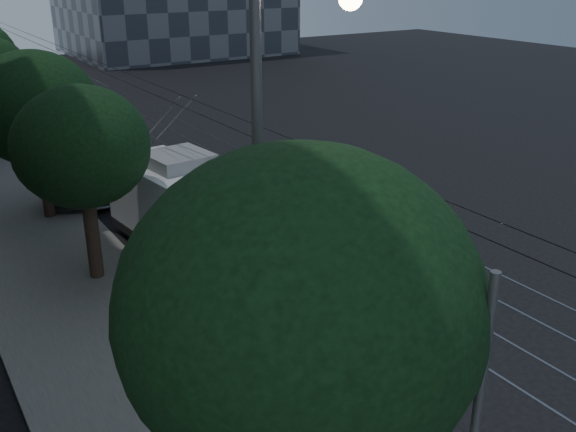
# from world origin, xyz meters

# --- Properties ---
(ground) EXTENTS (120.00, 120.00, 0.00)m
(ground) POSITION_xyz_m (0.00, 0.00, 0.00)
(ground) COLOR black
(ground) RESTS_ON ground
(tram_rails) EXTENTS (4.52, 90.00, 0.02)m
(tram_rails) POSITION_xyz_m (2.50, 20.00, 0.01)
(tram_rails) COLOR gray
(tram_rails) RESTS_ON ground
(overhead_wires) EXTENTS (2.23, 90.00, 6.00)m
(overhead_wires) POSITION_xyz_m (-4.97, 20.00, 3.47)
(overhead_wires) COLOR black
(overhead_wires) RESTS_ON ground
(trolleybus) EXTENTS (3.56, 11.66, 5.63)m
(trolleybus) POSITION_xyz_m (-3.07, 2.65, 1.60)
(trolleybus) COLOR white
(trolleybus) RESTS_ON ground
(pickup_silver) EXTENTS (5.11, 7.25, 1.84)m
(pickup_silver) POSITION_xyz_m (-4.30, 12.98, 0.92)
(pickup_silver) COLOR #A4A6AB
(pickup_silver) RESTS_ON ground
(car_white_a) EXTENTS (2.34, 4.28, 1.38)m
(car_white_a) POSITION_xyz_m (-4.30, 14.00, 0.69)
(car_white_a) COLOR silver
(car_white_a) RESTS_ON ground
(car_white_b) EXTENTS (2.36, 4.81, 1.34)m
(car_white_b) POSITION_xyz_m (-2.70, 23.15, 0.67)
(car_white_b) COLOR silver
(car_white_b) RESTS_ON ground
(car_white_c) EXTENTS (1.30, 3.69, 1.22)m
(car_white_c) POSITION_xyz_m (-3.22, 28.85, 0.61)
(car_white_c) COLOR #B4B4B8
(car_white_c) RESTS_ON ground
(car_white_d) EXTENTS (1.99, 4.61, 1.55)m
(car_white_d) POSITION_xyz_m (-2.70, 29.62, 0.77)
(car_white_d) COLOR white
(car_white_d) RESTS_ON ground
(tree_0) EXTENTS (5.34, 5.34, 7.34)m
(tree_0) POSITION_xyz_m (-6.81, -7.89, 4.92)
(tree_0) COLOR #2F211A
(tree_0) RESTS_ON ground
(tree_1) EXTENTS (4.08, 4.08, 6.28)m
(tree_1) POSITION_xyz_m (-6.53, 4.29, 4.42)
(tree_1) COLOR #2F211A
(tree_1) RESTS_ON ground
(tree_2) EXTENTS (4.76, 4.76, 6.62)m
(tree_2) POSITION_xyz_m (-6.50, 10.52, 4.46)
(tree_2) COLOR #2F211A
(tree_2) RESTS_ON ground
(streetlamp_near) EXTENTS (2.30, 0.44, 9.43)m
(streetlamp_near) POSITION_xyz_m (-5.39, -4.98, 5.71)
(streetlamp_near) COLOR #5E5E61
(streetlamp_near) RESTS_ON ground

